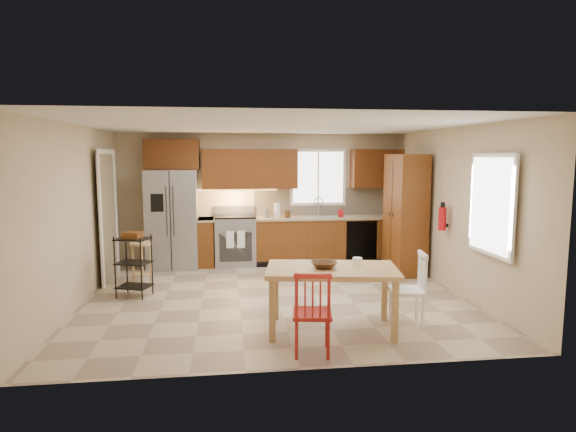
{
  "coord_description": "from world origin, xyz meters",
  "views": [
    {
      "loc": [
        -0.69,
        -6.91,
        2.07
      ],
      "look_at": [
        0.24,
        0.4,
        1.15
      ],
      "focal_mm": 30.0,
      "sensor_mm": 36.0,
      "label": 1
    }
  ],
  "objects_px": {
    "soap_bottle": "(341,212)",
    "pantry": "(405,214)",
    "range_stove": "(235,241)",
    "utility_cart": "(134,266)",
    "chair_white": "(407,289)",
    "chair_red": "(312,312)",
    "dining_table": "(332,299)",
    "table_bowl": "(324,268)",
    "bar_stool": "(142,264)",
    "table_jar": "(357,263)",
    "refrigerator": "(173,219)",
    "fire_extinguisher": "(442,219)"
  },
  "relations": [
    {
      "from": "table_jar",
      "to": "utility_cart",
      "type": "distance_m",
      "value": 3.37
    },
    {
      "from": "refrigerator",
      "to": "soap_bottle",
      "type": "distance_m",
      "value": 3.18
    },
    {
      "from": "fire_extinguisher",
      "to": "chair_white",
      "type": "relative_size",
      "value": 0.4
    },
    {
      "from": "pantry",
      "to": "utility_cart",
      "type": "relative_size",
      "value": 2.29
    },
    {
      "from": "table_bowl",
      "to": "bar_stool",
      "type": "distance_m",
      "value": 3.39
    },
    {
      "from": "refrigerator",
      "to": "range_stove",
      "type": "bearing_deg",
      "value": 2.99
    },
    {
      "from": "table_jar",
      "to": "bar_stool",
      "type": "height_order",
      "value": "table_jar"
    },
    {
      "from": "refrigerator",
      "to": "table_jar",
      "type": "relative_size",
      "value": 14.17
    },
    {
      "from": "soap_bottle",
      "to": "range_stove",
      "type": "bearing_deg",
      "value": 177.6
    },
    {
      "from": "pantry",
      "to": "chair_white",
      "type": "relative_size",
      "value": 2.33
    },
    {
      "from": "chair_red",
      "to": "table_jar",
      "type": "bearing_deg",
      "value": 56.32
    },
    {
      "from": "soap_bottle",
      "to": "chair_red",
      "type": "relative_size",
      "value": 0.21
    },
    {
      "from": "table_bowl",
      "to": "utility_cart",
      "type": "relative_size",
      "value": 0.34
    },
    {
      "from": "soap_bottle",
      "to": "table_bowl",
      "type": "bearing_deg",
      "value": -106.42
    },
    {
      "from": "refrigerator",
      "to": "fire_extinguisher",
      "type": "distance_m",
      "value": 4.76
    },
    {
      "from": "pantry",
      "to": "chair_white",
      "type": "bearing_deg",
      "value": -110.07
    },
    {
      "from": "range_stove",
      "to": "utility_cart",
      "type": "distance_m",
      "value": 2.45
    },
    {
      "from": "dining_table",
      "to": "table_bowl",
      "type": "height_order",
      "value": "table_bowl"
    },
    {
      "from": "pantry",
      "to": "chair_red",
      "type": "height_order",
      "value": "pantry"
    },
    {
      "from": "refrigerator",
      "to": "table_jar",
      "type": "bearing_deg",
      "value": -53.71
    },
    {
      "from": "soap_bottle",
      "to": "pantry",
      "type": "height_order",
      "value": "pantry"
    },
    {
      "from": "dining_table",
      "to": "chair_white",
      "type": "bearing_deg",
      "value": 11.91
    },
    {
      "from": "dining_table",
      "to": "soap_bottle",
      "type": "bearing_deg",
      "value": 83.9
    },
    {
      "from": "fire_extinguisher",
      "to": "table_jar",
      "type": "relative_size",
      "value": 2.8
    },
    {
      "from": "table_bowl",
      "to": "utility_cart",
      "type": "bearing_deg",
      "value": 145.44
    },
    {
      "from": "soap_bottle",
      "to": "dining_table",
      "type": "xyz_separation_m",
      "value": [
        -0.95,
        -3.56,
        -0.62
      ]
    },
    {
      "from": "chair_red",
      "to": "bar_stool",
      "type": "height_order",
      "value": "chair_red"
    },
    {
      "from": "dining_table",
      "to": "range_stove",
      "type": "bearing_deg",
      "value": 115.35
    },
    {
      "from": "dining_table",
      "to": "utility_cart",
      "type": "relative_size",
      "value": 1.67
    },
    {
      "from": "soap_bottle",
      "to": "table_jar",
      "type": "xyz_separation_m",
      "value": [
        -0.62,
        -3.46,
        -0.21
      ]
    },
    {
      "from": "table_bowl",
      "to": "bar_stool",
      "type": "relative_size",
      "value": 0.43
    },
    {
      "from": "chair_white",
      "to": "chair_red",
      "type": "bearing_deg",
      "value": 127.2
    },
    {
      "from": "table_jar",
      "to": "bar_stool",
      "type": "distance_m",
      "value": 3.67
    },
    {
      "from": "pantry",
      "to": "table_jar",
      "type": "distance_m",
      "value": 3.02
    },
    {
      "from": "pantry",
      "to": "table_jar",
      "type": "relative_size",
      "value": 16.35
    },
    {
      "from": "pantry",
      "to": "chair_white",
      "type": "xyz_separation_m",
      "value": [
        -0.95,
        -2.61,
        -0.6
      ]
    },
    {
      "from": "fire_extinguisher",
      "to": "table_jar",
      "type": "xyz_separation_m",
      "value": [
        -1.77,
        -1.51,
        -0.31
      ]
    },
    {
      "from": "refrigerator",
      "to": "chair_red",
      "type": "xyz_separation_m",
      "value": [
        1.88,
        -4.24,
        -0.46
      ]
    },
    {
      "from": "table_bowl",
      "to": "utility_cart",
      "type": "xyz_separation_m",
      "value": [
        -2.51,
        1.73,
        -0.3
      ]
    },
    {
      "from": "utility_cart",
      "to": "range_stove",
      "type": "bearing_deg",
      "value": 71.1
    },
    {
      "from": "table_bowl",
      "to": "refrigerator",
      "type": "bearing_deg",
      "value": 120.73
    },
    {
      "from": "dining_table",
      "to": "utility_cart",
      "type": "height_order",
      "value": "utility_cart"
    },
    {
      "from": "pantry",
      "to": "chair_red",
      "type": "relative_size",
      "value": 2.33
    },
    {
      "from": "range_stove",
      "to": "table_jar",
      "type": "relative_size",
      "value": 7.16
    },
    {
      "from": "fire_extinguisher",
      "to": "utility_cart",
      "type": "relative_size",
      "value": 0.39
    },
    {
      "from": "refrigerator",
      "to": "dining_table",
      "type": "distance_m",
      "value": 4.25
    },
    {
      "from": "pantry",
      "to": "bar_stool",
      "type": "relative_size",
      "value": 2.93
    },
    {
      "from": "soap_bottle",
      "to": "fire_extinguisher",
      "type": "relative_size",
      "value": 0.53
    },
    {
      "from": "pantry",
      "to": "chair_white",
      "type": "height_order",
      "value": "pantry"
    },
    {
      "from": "chair_red",
      "to": "table_bowl",
      "type": "distance_m",
      "value": 0.76
    }
  ]
}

